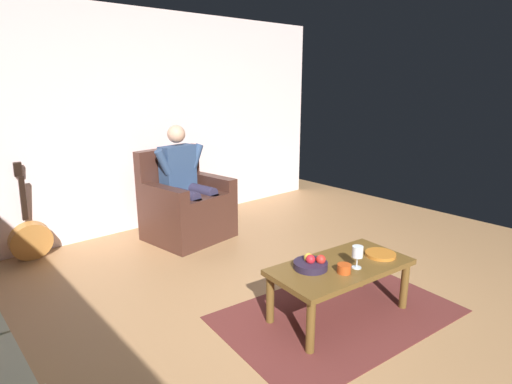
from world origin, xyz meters
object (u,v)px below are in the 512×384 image
person_seated (186,179)px  candle_jar (344,269)px  fruit_bowl (311,264)px  wine_glass_near (357,253)px  coffee_table (340,272)px  decorative_dish (380,254)px  guitar (31,238)px  armchair (186,208)px

person_seated → candle_jar: 2.27m
fruit_bowl → wine_glass_near: bearing=140.1°
coffee_table → decorative_dish: (-0.36, 0.10, 0.07)m
coffee_table → guitar: bearing=-60.7°
person_seated → wine_glass_near: size_ratio=7.57×
wine_glass_near → decorative_dish: wine_glass_near is taller
wine_glass_near → decorative_dish: size_ratio=0.71×
person_seated → decorative_dish: person_seated is taller
wine_glass_near → candle_jar: (0.13, -0.01, -0.08)m
person_seated → fruit_bowl: bearing=75.4°
person_seated → decorative_dish: 2.30m
decorative_dish → fruit_bowl: bearing=-19.4°
wine_glass_near → decorative_dish: bearing=-178.3°
person_seated → candle_jar: size_ratio=12.75×
wine_glass_near → candle_jar: bearing=-4.6°
wine_glass_near → coffee_table: bearing=-70.2°
coffee_table → decorative_dish: decorative_dish is taller
armchair → guitar: armchair is taller
decorative_dish → wine_glass_near: bearing=1.7°
person_seated → guitar: 1.65m
wine_glass_near → fruit_bowl: 0.34m
armchair → fruit_bowl: size_ratio=4.03×
guitar → fruit_bowl: 2.86m
person_seated → guitar: size_ratio=1.29×
coffee_table → candle_jar: bearing=46.4°
armchair → wine_glass_near: armchair is taller
fruit_bowl → decorative_dish: fruit_bowl is taller
person_seated → fruit_bowl: 2.08m
candle_jar → guitar: bearing=-63.2°
coffee_table → decorative_dish: bearing=164.4°
armchair → coffee_table: bearing=81.5°
coffee_table → guitar: (1.49, -2.66, -0.13)m
guitar → decorative_dish: 3.33m
person_seated → decorative_dish: (-0.35, 2.26, -0.26)m
armchair → candle_jar: 2.28m
fruit_bowl → candle_jar: fruit_bowl is taller
candle_jar → person_seated: bearing=-92.8°
fruit_bowl → candle_jar: (-0.12, 0.20, -0.00)m
armchair → guitar: bearing=-25.9°
armchair → guitar: size_ratio=1.02×
person_seated → fruit_bowl: (0.23, 2.06, -0.24)m
armchair → coffee_table: (0.01, 2.18, 0.01)m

